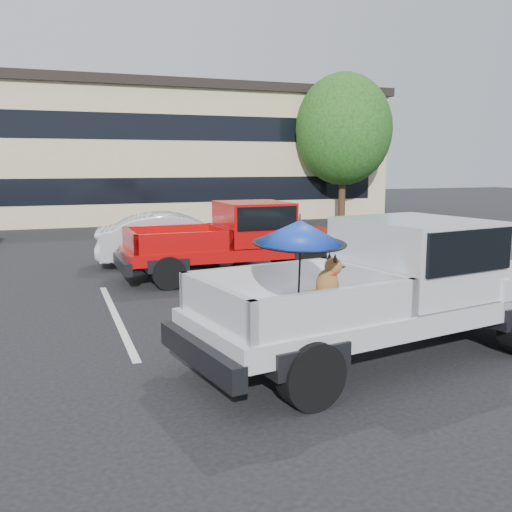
% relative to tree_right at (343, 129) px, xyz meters
% --- Properties ---
extents(ground, '(90.00, 90.00, 0.00)m').
position_rel_tree_right_xyz_m(ground, '(-9.00, -16.00, -4.21)').
color(ground, black).
rests_on(ground, ground).
extents(stripe_left, '(0.12, 5.00, 0.01)m').
position_rel_tree_right_xyz_m(stripe_left, '(-12.00, -14.00, -4.21)').
color(stripe_left, silver).
rests_on(stripe_left, ground).
extents(stripe_right, '(0.12, 5.00, 0.01)m').
position_rel_tree_right_xyz_m(stripe_right, '(-6.00, -14.00, -4.21)').
color(stripe_right, silver).
rests_on(stripe_right, ground).
extents(motel_building, '(20.40, 8.40, 6.30)m').
position_rel_tree_right_xyz_m(motel_building, '(-7.00, 4.99, -1.00)').
color(motel_building, tan).
rests_on(motel_building, ground).
extents(tree_right, '(4.46, 4.46, 6.78)m').
position_rel_tree_right_xyz_m(tree_right, '(0.00, 0.00, 0.00)').
color(tree_right, '#332114').
rests_on(tree_right, ground).
extents(tree_back, '(4.68, 4.68, 7.11)m').
position_rel_tree_right_xyz_m(tree_back, '(-3.00, 8.00, 0.20)').
color(tree_back, '#332114').
rests_on(tree_back, ground).
extents(silver_pickup, '(5.94, 2.91, 2.06)m').
position_rel_tree_right_xyz_m(silver_pickup, '(-8.47, -17.31, -3.16)').
color(silver_pickup, black).
rests_on(silver_pickup, ground).
extents(red_pickup, '(5.33, 2.03, 1.75)m').
position_rel_tree_right_xyz_m(red_pickup, '(-8.63, -11.27, -3.25)').
color(red_pickup, black).
rests_on(red_pickup, ground).
extents(silver_sedan, '(4.29, 1.95, 1.37)m').
position_rel_tree_right_xyz_m(silver_sedan, '(-9.87, -9.21, -3.53)').
color(silver_sedan, '#B0B2B8').
rests_on(silver_sedan, ground).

